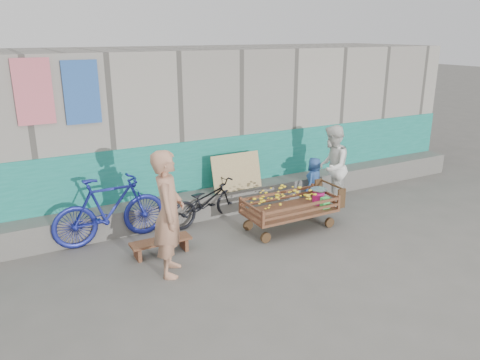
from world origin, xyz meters
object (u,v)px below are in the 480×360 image
child (314,181)px  bicycle_blue (110,209)px  vendor_man (169,214)px  woman (332,167)px  banana_cart (288,202)px  bench (161,244)px  bicycle_dark (206,201)px

child → bicycle_blue: (-4.00, 0.17, 0.08)m
vendor_man → woman: (3.70, 1.00, -0.09)m
banana_cart → vendor_man: (-2.35, -0.48, 0.41)m
child → bicycle_blue: 4.01m
bench → woman: woman is taller
bicycle_dark → bicycle_blue: bearing=76.1°
woman → bicycle_dark: bearing=-53.6°
bicycle_dark → bicycle_blue: (-1.71, 0.00, 0.16)m
woman → child: bearing=-102.8°
bicycle_blue → bench: bearing=-148.2°
vendor_man → bicycle_dark: 1.99m
child → bicycle_blue: bicycle_blue is taller
woman → bicycle_blue: (-4.18, 0.47, -0.26)m
vendor_man → child: 3.79m
bicycle_dark → bicycle_blue: 1.72m
bicycle_blue → banana_cart: bearing=-110.6°
vendor_man → bicycle_dark: bearing=-14.6°
child → bicycle_dark: bearing=-35.3°
bicycle_blue → child: bearing=-93.7°
woman → bicycle_dark: woman is taller
bicycle_blue → vendor_man: bearing=-163.4°
bench → woman: size_ratio=0.58×
bicycle_dark → bicycle_blue: size_ratio=0.82×
vendor_man → bicycle_dark: (1.23, 1.47, -0.51)m
woman → child: 0.49m
bench → child: size_ratio=0.99×
woman → bicycle_blue: woman is taller
bench → vendor_man: 0.97m
banana_cart → child: child is taller
child → bicycle_dark: 2.30m
banana_cart → woman: bearing=21.0°
bench → bicycle_dark: bearing=36.0°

